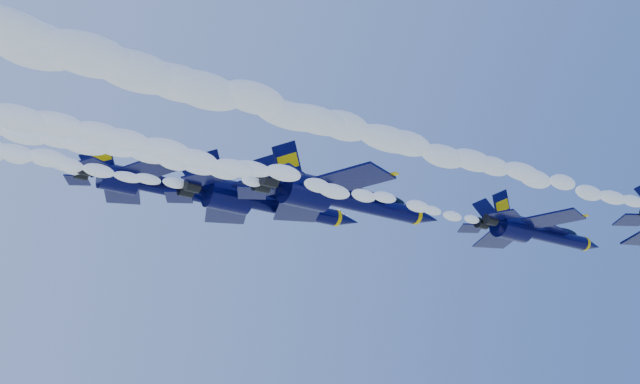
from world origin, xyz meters
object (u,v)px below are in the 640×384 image
jet_third (342,198)px  jet_fourth (264,202)px  jet_second (536,232)px  jet_fifth (151,185)px

jet_third → jet_fourth: 8.78m
jet_second → jet_fifth: size_ratio=0.88×
jet_fourth → jet_fifth: jet_fifth is taller
jet_third → jet_fifth: bearing=128.4°
jet_fourth → jet_second: bearing=-39.3°
jet_fifth → jet_second: bearing=-40.2°
jet_second → jet_fourth: 25.41m
jet_fifth → jet_third: bearing=-51.6°
jet_third → jet_fourth: jet_fourth is taller
jet_second → jet_fourth: (-19.42, 15.87, 4.07)m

